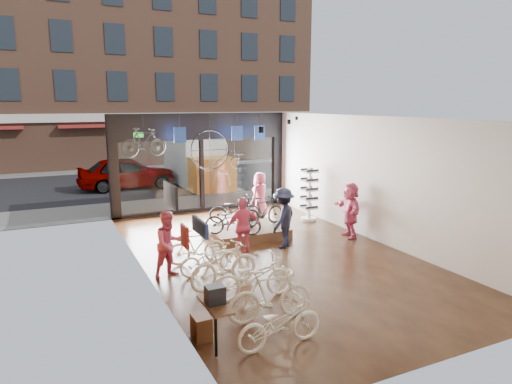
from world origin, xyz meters
TOP-DOWN VIEW (x-y plane):
  - ground_plane at (0.00, 0.00)m, footprint 7.00×12.00m
  - ceiling at (0.00, 0.00)m, footprint 7.00×12.00m
  - wall_left at (-3.52, 0.00)m, footprint 0.04×12.00m
  - wall_right at (3.52, 0.00)m, footprint 0.04×12.00m
  - wall_back at (0.00, -6.02)m, footprint 7.00×0.04m
  - storefront at (0.00, 6.00)m, footprint 7.00×0.26m
  - exit_sign at (-2.40, 5.88)m, footprint 0.35×0.06m
  - street_road at (0.00, 15.00)m, footprint 30.00×18.00m
  - sidewalk_near at (0.00, 7.20)m, footprint 30.00×2.40m
  - sidewalk_far at (0.00, 19.00)m, footprint 30.00×2.00m
  - opposite_building at (0.00, 21.50)m, footprint 26.00×5.00m
  - street_car at (-1.87, 12.00)m, footprint 4.67×1.88m
  - box_truck at (1.56, 11.00)m, footprint 2.06×6.17m
  - floor_bike_0 at (-2.13, -4.43)m, footprint 1.64×0.61m
  - floor_bike_1 at (-1.84, -3.50)m, footprint 1.79×0.65m
  - floor_bike_2 at (-1.70, -2.42)m, footprint 1.88×0.82m
  - floor_bike_3 at (-2.04, -1.58)m, footprint 1.84×0.85m
  - floor_bike_4 at (-2.07, -0.68)m, footprint 1.57×0.60m
  - floor_bike_5 at (-2.12, 0.17)m, footprint 1.61×0.64m
  - display_platform at (0.07, 1.92)m, footprint 2.40×1.80m
  - display_bike_left at (-0.62, 1.32)m, footprint 1.75×1.38m
  - display_bike_mid at (0.66, 1.85)m, footprint 1.66×0.78m
  - display_bike_right at (-0.01, 2.64)m, footprint 1.78×0.96m
  - customer_1 at (-3.00, -0.39)m, footprint 0.95×0.84m
  - customer_2 at (-0.75, 0.26)m, footprint 0.98×0.43m
  - customer_3 at (0.61, 0.45)m, footprint 1.31×1.23m
  - customer_4 at (1.59, 4.04)m, footprint 0.97×0.85m
  - customer_5 at (3.00, 0.46)m, footprint 0.88×1.70m
  - sunglasses_rack at (2.95, 2.80)m, footprint 0.64×0.57m
  - wall_merch at (-3.38, -3.50)m, footprint 0.40×2.40m
  - penny_farthing at (0.06, 4.33)m, footprint 1.79×0.06m
  - hung_bike at (-2.56, 4.20)m, footprint 1.64×0.80m
  - jersey_left at (-1.05, 5.20)m, footprint 0.45×0.03m
  - jersey_mid at (1.18, 5.20)m, footprint 0.45×0.03m
  - jersey_right at (2.14, 5.20)m, footprint 0.45×0.03m

SIDE VIEW (x-z plane):
  - ground_plane at x=0.00m, z-range -0.04..0.00m
  - street_road at x=0.00m, z-range -0.02..0.00m
  - sidewalk_near at x=0.00m, z-range 0.00..0.12m
  - sidewalk_far at x=0.00m, z-range 0.00..0.12m
  - display_platform at x=0.07m, z-range 0.00..0.30m
  - floor_bike_4 at x=-2.07m, z-range 0.00..0.81m
  - floor_bike_0 at x=-2.13m, z-range 0.00..0.85m
  - floor_bike_5 at x=-2.12m, z-range 0.00..0.94m
  - floor_bike_2 at x=-1.70m, z-range 0.00..0.96m
  - floor_bike_1 at x=-1.84m, z-range 0.00..1.06m
  - floor_bike_3 at x=-2.04m, z-range 0.00..1.07m
  - display_bike_left at x=-0.62m, z-range 0.30..1.19m
  - display_bike_right at x=-0.01m, z-range 0.30..1.19m
  - display_bike_mid at x=0.66m, z-range 0.30..1.26m
  - street_car at x=-1.87m, z-range 0.00..1.59m
  - customer_1 at x=-3.00m, z-range 0.00..1.63m
  - customer_2 at x=-0.75m, z-range 0.00..1.65m
  - customer_4 at x=1.59m, z-range 0.00..1.68m
  - customer_5 at x=3.00m, z-range 0.00..1.75m
  - customer_3 at x=0.61m, z-range 0.00..1.77m
  - sunglasses_rack at x=2.95m, z-range 0.00..1.90m
  - box_truck at x=1.56m, z-range 0.00..2.43m
  - wall_merch at x=-3.38m, z-range 0.00..2.60m
  - wall_left at x=-3.52m, z-range 0.00..3.80m
  - wall_right at x=3.52m, z-range 0.00..3.80m
  - wall_back at x=0.00m, z-range 0.00..3.80m
  - storefront at x=0.00m, z-range 0.00..3.80m
  - penny_farthing at x=0.06m, z-range 1.78..3.22m
  - hung_bike at x=-2.56m, z-range 2.45..3.40m
  - exit_sign at x=-2.40m, z-range 2.96..3.14m
  - jersey_left at x=-1.05m, z-range 2.77..3.32m
  - jersey_mid at x=1.18m, z-range 2.77..3.32m
  - jersey_right at x=2.14m, z-range 2.77..3.32m
  - ceiling at x=0.00m, z-range 3.80..3.84m
  - opposite_building at x=0.00m, z-range 0.00..14.00m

